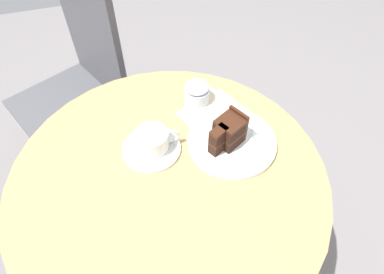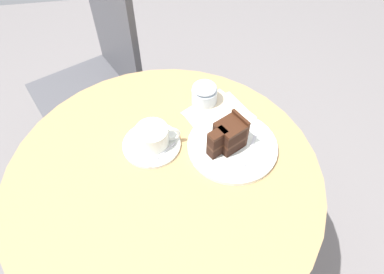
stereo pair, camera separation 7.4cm
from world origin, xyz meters
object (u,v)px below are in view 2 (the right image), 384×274
saucer (152,144)px  fork (247,160)px  cake_plate (232,146)px  teaspoon (158,158)px  napkin (221,118)px  coffee_cup (153,136)px  cake_slice (228,136)px  sugar_pot (205,94)px  cafe_chair (101,67)px

saucer → fork: 0.25m
saucer → cake_plate: size_ratio=0.65×
teaspoon → napkin: teaspoon is taller
napkin → coffee_cup: bearing=-161.2°
saucer → cake_slice: (0.20, -0.04, 0.05)m
cake_slice → teaspoon: bearing=-176.7°
cake_slice → sugar_pot: (-0.03, 0.18, -0.02)m
coffee_cup → cake_plate: 0.21m
cake_plate → fork: fork is taller
sugar_pot → cake_slice: bearing=-80.8°
fork → teaspoon: bearing=-71.5°
fork → cafe_chair: cafe_chair is taller
teaspoon → sugar_pot: bearing=-168.5°
saucer → cafe_chair: cafe_chair is taller
fork → cake_plate: bearing=-126.1°
cake_plate → fork: bearing=-65.7°
saucer → coffee_cup: coffee_cup is taller
teaspoon → cafe_chair: bearing=-111.9°
saucer → coffee_cup: size_ratio=1.32×
cake_plate → cafe_chair: cafe_chair is taller
cake_slice → napkin: 0.12m
cake_plate → cake_slice: 0.05m
teaspoon → cafe_chair: cafe_chair is taller
teaspoon → napkin: bearing=172.5°
teaspoon → fork: 0.23m
cafe_chair → fork: bearing=6.8°
napkin → saucer: bearing=-161.6°
coffee_cup → teaspoon: coffee_cup is taller
cafe_chair → coffee_cup: bearing=-7.5°
saucer → sugar_pot: 0.22m
teaspoon → fork: fork is taller
teaspoon → cake_plate: 0.20m
teaspoon → coffee_cup: bearing=-123.3°
sugar_pot → cafe_chair: bearing=129.9°
napkin → sugar_pot: bearing=116.4°
cake_slice → saucer: bearing=168.5°
napkin → cake_plate: bearing=-85.5°
saucer → sugar_pot: sugar_pot is taller
saucer → teaspoon: 0.05m
teaspoon → cake_plate: teaspoon is taller
teaspoon → cake_slice: (0.18, 0.01, 0.04)m
napkin → cake_slice: bearing=-93.5°
cafe_chair → cake_slice: bearing=6.4°
saucer → sugar_pot: (0.17, 0.14, 0.03)m
coffee_cup → fork: (0.23, -0.09, -0.02)m
saucer → teaspoon: teaspoon is taller
fork → napkin: 0.17m
saucer → napkin: bearing=18.4°
coffee_cup → cake_slice: (0.19, -0.04, 0.01)m
cake_plate → saucer: bearing=169.4°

